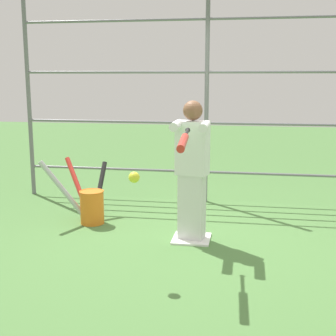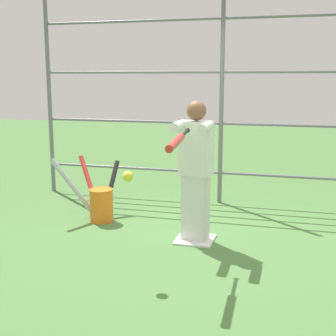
{
  "view_description": "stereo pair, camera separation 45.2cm",
  "coord_description": "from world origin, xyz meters",
  "px_view_note": "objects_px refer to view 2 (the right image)",
  "views": [
    {
      "loc": [
        -0.56,
        4.78,
        1.74
      ],
      "look_at": [
        0.19,
        0.4,
        0.86
      ],
      "focal_mm": 50.0,
      "sensor_mm": 36.0,
      "label": 1
    },
    {
      "loc": [
        -1.0,
        4.68,
        1.74
      ],
      "look_at": [
        0.19,
        0.4,
        0.86
      ],
      "focal_mm": 50.0,
      "sensor_mm": 36.0,
      "label": 2
    }
  ],
  "objects_px": {
    "bat_bucket": "(99,201)",
    "baseball_bat_swinging": "(177,141)",
    "softball_in_flight": "(128,176)",
    "batter": "(195,167)"
  },
  "relations": [
    {
      "from": "bat_bucket",
      "to": "softball_in_flight",
      "type": "bearing_deg",
      "value": 122.78
    },
    {
      "from": "batter",
      "to": "softball_in_flight",
      "type": "bearing_deg",
      "value": 69.1
    },
    {
      "from": "softball_in_flight",
      "to": "bat_bucket",
      "type": "xyz_separation_m",
      "value": [
        0.9,
        -1.4,
        -0.65
      ]
    },
    {
      "from": "bat_bucket",
      "to": "baseball_bat_swinging",
      "type": "bearing_deg",
      "value": 135.03
    },
    {
      "from": "batter",
      "to": "bat_bucket",
      "type": "height_order",
      "value": "batter"
    },
    {
      "from": "baseball_bat_swinging",
      "to": "batter",
      "type": "bearing_deg",
      "value": -88.0
    },
    {
      "from": "baseball_bat_swinging",
      "to": "softball_in_flight",
      "type": "bearing_deg",
      "value": 12.5
    },
    {
      "from": "batter",
      "to": "bat_bucket",
      "type": "xyz_separation_m",
      "value": [
        1.28,
        -0.41,
        -0.56
      ]
    },
    {
      "from": "baseball_bat_swinging",
      "to": "bat_bucket",
      "type": "relative_size",
      "value": 1.11
    },
    {
      "from": "batter",
      "to": "bat_bucket",
      "type": "distance_m",
      "value": 1.46
    }
  ]
}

